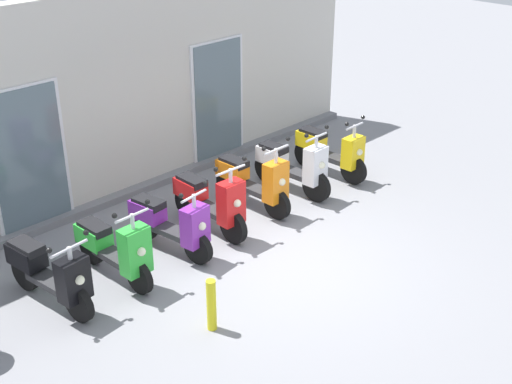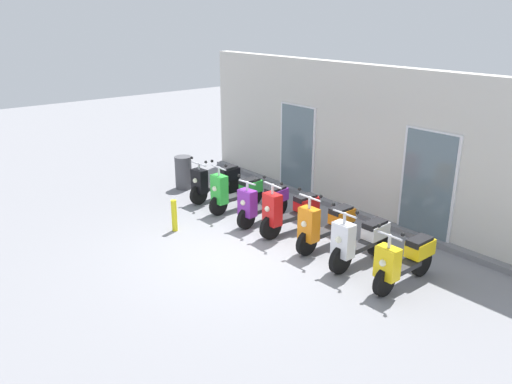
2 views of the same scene
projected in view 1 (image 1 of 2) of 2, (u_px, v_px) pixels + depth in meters
name	position (u px, v px, depth m)	size (l,w,h in m)	color
ground_plane	(279.00, 262.00, 9.76)	(40.00, 40.00, 0.00)	gray
storefront_facade	(125.00, 97.00, 11.23)	(10.55, 0.50, 3.41)	beige
scooter_black	(50.00, 273.00, 8.63)	(0.60, 1.61, 1.16)	black
scooter_green	(115.00, 248.00, 9.18)	(0.58, 1.56, 1.28)	black
scooter_purple	(171.00, 223.00, 9.83)	(0.57, 1.56, 1.19)	black
scooter_red	(211.00, 201.00, 10.37)	(0.62, 1.61, 1.31)	black
scooter_orange	(254.00, 181.00, 11.04)	(0.62, 1.60, 1.31)	black
scooter_white	(293.00, 166.00, 11.59)	(0.59, 1.63, 1.28)	black
scooter_yellow	(331.00, 151.00, 12.22)	(0.53, 1.58, 1.21)	black
curb_bollard	(211.00, 305.00, 8.23)	(0.12, 0.12, 0.70)	yellow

